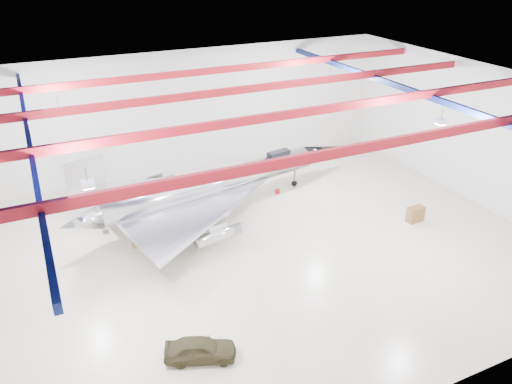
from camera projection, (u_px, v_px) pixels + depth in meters
floor at (245, 250)px, 34.55m from camera, size 40.00×40.00×0.00m
wall_back at (176, 114)px, 44.26m from camera, size 40.00×0.00×40.00m
wall_right at (473, 133)px, 39.70m from camera, size 0.00×30.00×30.00m
ceiling at (243, 94)px, 29.65m from camera, size 40.00×40.00×0.00m
ceiling_structure at (243, 105)px, 29.95m from camera, size 39.50×29.50×1.08m
jet_aircraft at (213, 186)px, 38.41m from camera, size 25.14×16.83×6.90m
jeep at (200, 349)px, 25.23m from camera, size 3.92×2.69×1.24m
desk at (415, 214)px, 37.87m from camera, size 1.34×0.69×1.21m
crate_ply at (136, 245)px, 34.82m from camera, size 0.59×0.53×0.34m
toolbox_red at (182, 193)px, 42.02m from camera, size 0.52×0.44×0.32m
parts_bin at (246, 186)px, 43.26m from camera, size 0.71×0.62×0.43m
crate_small at (106, 232)px, 36.49m from camera, size 0.41×0.37×0.25m
tool_chest at (278, 191)px, 42.31m from camera, size 0.50×0.50×0.36m
spares_box at (190, 193)px, 41.98m from camera, size 0.45×0.45×0.40m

